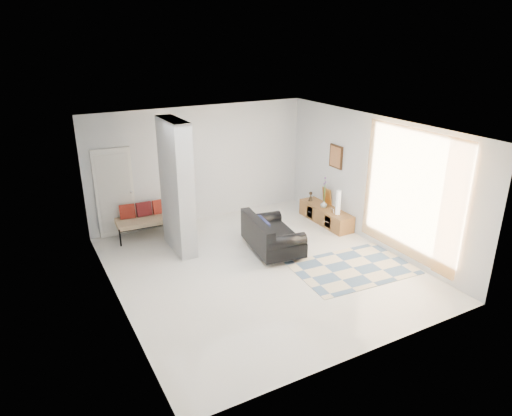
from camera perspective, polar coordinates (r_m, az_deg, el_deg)
floor at (r=9.16m, az=0.58°, el=-7.45°), size 6.00×6.00×0.00m
ceiling at (r=8.20m, az=0.66°, el=10.02°), size 6.00×6.00×0.00m
wall_back at (r=11.17m, az=-6.93°, el=5.46°), size 6.00×0.00×6.00m
wall_front at (r=6.36m, az=14.01°, el=-7.43°), size 6.00×0.00×6.00m
wall_left at (r=7.72m, az=-17.53°, el=-2.61°), size 0.00×6.00×6.00m
wall_right at (r=10.14m, az=14.34°, el=3.34°), size 0.00×6.00×6.00m
partition_column at (r=9.55m, az=-9.89°, el=2.61°), size 0.35×1.20×2.80m
hallway_door at (r=10.69m, az=-17.24°, el=1.80°), size 0.85×0.06×2.04m
curtain at (r=9.31m, az=18.73°, el=1.62°), size 0.00×2.55×2.55m
wall_art at (r=10.96m, az=9.97°, el=6.34°), size 0.04×0.45×0.55m
media_console at (r=11.29m, az=8.71°, el=-0.87°), size 0.45×1.66×0.80m
loveseat at (r=9.68m, az=1.76°, el=-3.47°), size 1.10×1.65×0.76m
daybed at (r=10.73m, az=-13.03°, el=-1.12°), size 1.66×0.78×0.77m
area_rug at (r=9.34m, az=12.02°, el=-7.33°), size 2.40×1.69×0.01m
cylinder_lamp at (r=10.76m, az=10.25°, el=0.68°), size 0.11×0.11×0.57m
bronze_figurine at (r=11.60m, az=6.84°, el=1.47°), size 0.13×0.13×0.23m
vase at (r=11.19m, az=8.47°, el=0.47°), size 0.18×0.18×0.17m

